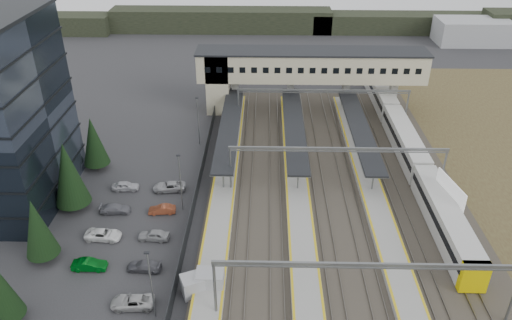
{
  "coord_description": "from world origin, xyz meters",
  "views": [
    {
      "loc": [
        2.66,
        -42.63,
        37.62
      ],
      "look_at": [
        1.34,
        16.07,
        4.0
      ],
      "focal_mm": 35.0,
      "sensor_mm": 36.0,
      "label": 1
    }
  ],
  "objects_px": {
    "footbridge": "(295,68)",
    "train": "(405,142)",
    "relay_cabin_far": "(193,285)",
    "relay_cabin_near": "(210,281)",
    "billboard": "(450,194)"
  },
  "relations": [
    {
      "from": "relay_cabin_near",
      "to": "relay_cabin_far",
      "type": "xyz_separation_m",
      "value": [
        -1.66,
        -0.54,
        -0.1
      ]
    },
    {
      "from": "footbridge",
      "to": "billboard",
      "type": "distance_m",
      "value": 37.99
    },
    {
      "from": "footbridge",
      "to": "train",
      "type": "relative_size",
      "value": 0.67
    },
    {
      "from": "relay_cabin_near",
      "to": "billboard",
      "type": "height_order",
      "value": "billboard"
    },
    {
      "from": "relay_cabin_far",
      "to": "footbridge",
      "type": "height_order",
      "value": "footbridge"
    },
    {
      "from": "train",
      "to": "billboard",
      "type": "xyz_separation_m",
      "value": [
        1.11,
        -16.91,
        1.84
      ]
    },
    {
      "from": "relay_cabin_near",
      "to": "footbridge",
      "type": "distance_m",
      "value": 47.98
    },
    {
      "from": "relay_cabin_near",
      "to": "billboard",
      "type": "distance_m",
      "value": 30.94
    },
    {
      "from": "relay_cabin_far",
      "to": "relay_cabin_near",
      "type": "bearing_deg",
      "value": 17.88
    },
    {
      "from": "footbridge",
      "to": "train",
      "type": "xyz_separation_m",
      "value": [
        16.3,
        -16.61,
        -5.87
      ]
    },
    {
      "from": "relay_cabin_far",
      "to": "footbridge",
      "type": "bearing_deg",
      "value": 75.27
    },
    {
      "from": "train",
      "to": "relay_cabin_far",
      "type": "bearing_deg",
      "value": -133.43
    },
    {
      "from": "relay_cabin_near",
      "to": "relay_cabin_far",
      "type": "bearing_deg",
      "value": -162.12
    },
    {
      "from": "relay_cabin_far",
      "to": "train",
      "type": "relative_size",
      "value": 0.05
    },
    {
      "from": "relay_cabin_far",
      "to": "footbridge",
      "type": "relative_size",
      "value": 0.07
    }
  ]
}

